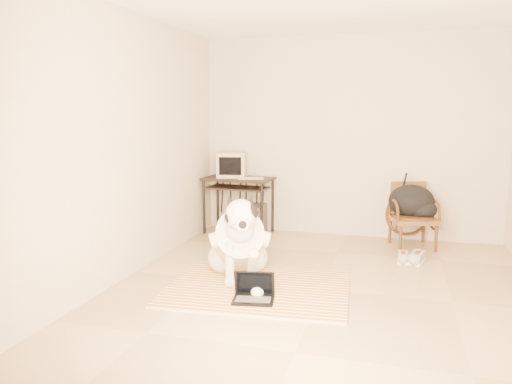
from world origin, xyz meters
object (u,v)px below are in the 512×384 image
at_px(dog, 239,243).
at_px(backpack, 413,203).
at_px(pc_tower, 257,219).
at_px(computer_desk, 238,186).
at_px(crt_monitor, 232,165).
at_px(laptop, 254,293).
at_px(rattan_chair, 412,215).

height_order(dog, backpack, dog).
bearing_deg(pc_tower, backpack, -2.42).
bearing_deg(computer_desk, crt_monitor, 156.52).
height_order(dog, crt_monitor, crt_monitor).
relative_size(dog, laptop, 2.90).
bearing_deg(rattan_chair, laptop, -120.65).
relative_size(laptop, backpack, 0.68).
xyz_separation_m(dog, laptop, (0.32, -0.57, -0.30)).
height_order(pc_tower, backpack, backpack).
bearing_deg(dog, computer_desk, 108.11).
height_order(laptop, rattan_chair, rattan_chair).
relative_size(pc_tower, backpack, 0.73).
relative_size(computer_desk, backpack, 1.66).
distance_m(computer_desk, backpack, 2.34).
xyz_separation_m(dog, backpack, (1.73, 1.81, 0.18)).
height_order(crt_monitor, rattan_chair, crt_monitor).
distance_m(pc_tower, backpack, 2.11).
distance_m(dog, pc_tower, 1.93).
bearing_deg(pc_tower, crt_monitor, 179.27).
distance_m(dog, crt_monitor, 2.11).
bearing_deg(dog, rattan_chair, 46.28).
bearing_deg(laptop, dog, 119.38).
bearing_deg(backpack, computer_desk, 178.85).
height_order(dog, rattan_chair, dog).
distance_m(computer_desk, crt_monitor, 0.31).
bearing_deg(dog, backpack, 46.30).
bearing_deg(backpack, rattan_chair, -130.02).
distance_m(laptop, crt_monitor, 2.81).
xyz_separation_m(computer_desk, backpack, (2.33, -0.05, -0.12)).
bearing_deg(backpack, dog, -133.70).
height_order(computer_desk, pc_tower, computer_desk).
relative_size(laptop, crt_monitor, 0.89).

